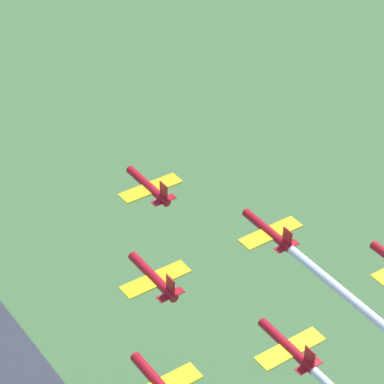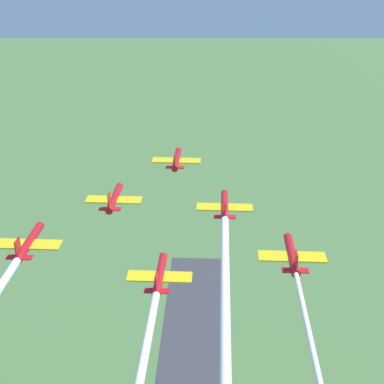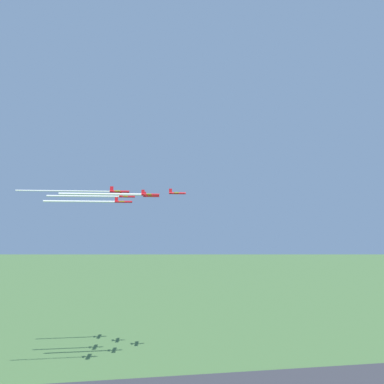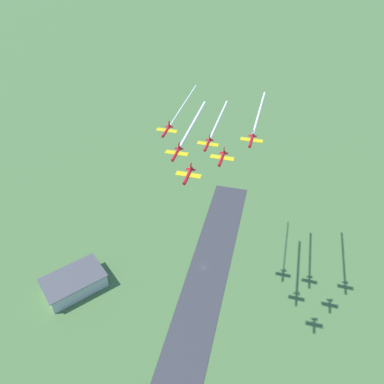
{
  "view_description": "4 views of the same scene",
  "coord_description": "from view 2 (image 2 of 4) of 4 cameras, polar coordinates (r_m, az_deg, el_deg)",
  "views": [
    {
      "loc": [
        73.57,
        -22.73,
        201.45
      ],
      "look_at": [
        -46.65,
        -32.28,
        113.6
      ],
      "focal_mm": 85.0,
      "sensor_mm": 36.0,
      "label": 1
    },
    {
      "loc": [
        36.05,
        34.28,
        160.69
      ],
      "look_at": [
        -38.93,
        -33.37,
        113.65
      ],
      "focal_mm": 50.0,
      "sensor_mm": 36.0,
      "label": 2
    },
    {
      "loc": [
        -153.1,
        119.75,
        98.87
      ],
      "look_at": [
        -47.08,
        -45.09,
        120.32
      ],
      "focal_mm": 28.0,
      "sensor_mm": 36.0,
      "label": 3
    },
    {
      "loc": [
        -108.48,
        -135.9,
        205.47
      ],
      "look_at": [
        -40.07,
        -41.57,
        113.24
      ],
      "focal_mm": 35.0,
      "sensor_mm": 36.0,
      "label": 4
    }
  ],
  "objects": [
    {
      "name": "jet_3",
      "position": [
        86.62,
        -17.05,
        -5.22
      ],
      "size": [
        9.88,
        9.74,
        3.67
      ],
      "rotation": [
        0.0,
        0.0,
        2.25
      ],
      "color": "red"
    },
    {
      "name": "jet_5",
      "position": [
        82.89,
        10.61,
        -6.65
      ],
      "size": [
        9.88,
        9.74,
        3.67
      ],
      "rotation": [
        0.0,
        0.0,
        2.25
      ],
      "color": "red"
    },
    {
      "name": "jet_1",
      "position": [
        98.8,
        -8.31,
        -0.72
      ],
      "size": [
        9.88,
        9.74,
        3.67
      ],
      "rotation": [
        0.0,
        0.0,
        2.25
      ],
      "color": "red"
    },
    {
      "name": "jet_2",
      "position": [
        97.43,
        3.5,
        -1.53
      ],
      "size": [
        9.88,
        9.74,
        3.67
      ],
      "rotation": [
        0.0,
        0.0,
        2.25
      ],
      "color": "red"
    },
    {
      "name": "smoke_trail_2",
      "position": [
        72.47,
        3.57,
        -11.93
      ],
      "size": [
        38.46,
        31.54,
        1.32
      ],
      "rotation": [
        0.0,
        0.0,
        2.25
      ],
      "color": "white"
    },
    {
      "name": "jet_4",
      "position": [
        84.88,
        -3.46,
        -8.86
      ],
      "size": [
        9.88,
        9.74,
        3.67
      ],
      "rotation": [
        0.0,
        0.0,
        2.25
      ],
      "color": "red"
    },
    {
      "name": "jet_0",
      "position": [
        112.64,
        -1.66,
        3.46
      ],
      "size": [
        9.88,
        9.74,
        3.67
      ],
      "rotation": [
        0.0,
        0.0,
        2.25
      ],
      "color": "red"
    }
  ]
}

